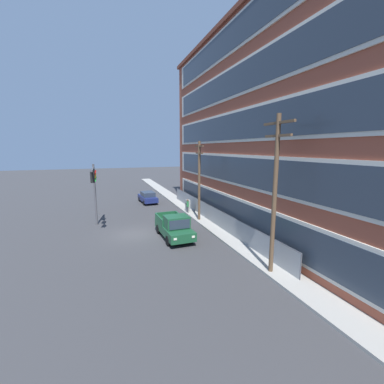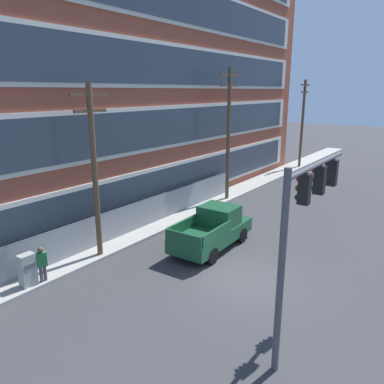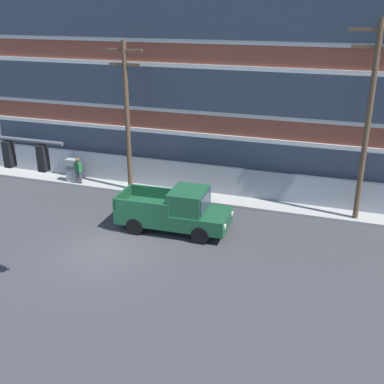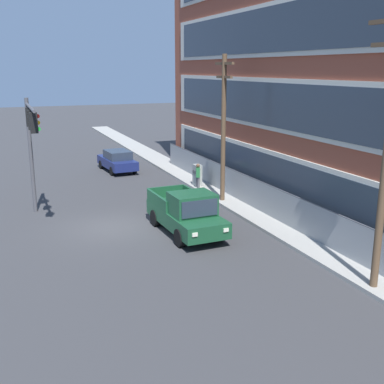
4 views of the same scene
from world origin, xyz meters
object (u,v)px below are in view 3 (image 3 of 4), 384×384
at_px(pickup_truck_dark_green, 176,211).
at_px(utility_pole_near_corner, 127,113).
at_px(electrical_cabinet, 72,171).
at_px(pedestrian_near_cabinet, 79,170).
at_px(utility_pole_midblock, 369,116).

distance_m(pickup_truck_dark_green, utility_pole_near_corner, 6.68).
height_order(pickup_truck_dark_green, utility_pole_near_corner, utility_pole_near_corner).
height_order(utility_pole_near_corner, electrical_cabinet, utility_pole_near_corner).
relative_size(utility_pole_near_corner, pedestrian_near_cabinet, 4.84).
bearing_deg(electrical_cabinet, utility_pole_midblock, 0.07).
distance_m(pickup_truck_dark_green, utility_pole_midblock, 9.71).
xyz_separation_m(utility_pole_near_corner, electrical_cabinet, (-3.74, 0.01, -3.72)).
bearing_deg(pickup_truck_dark_green, electrical_cabinet, 154.34).
xyz_separation_m(pickup_truck_dark_green, pedestrian_near_cabinet, (-7.41, 3.64, 0.00)).
xyz_separation_m(pickup_truck_dark_green, utility_pole_near_corner, (-4.22, 3.82, 3.51)).
distance_m(utility_pole_near_corner, utility_pole_midblock, 12.09).
relative_size(pickup_truck_dark_green, utility_pole_near_corner, 0.65).
bearing_deg(pedestrian_near_cabinet, utility_pole_midblock, 0.76).
bearing_deg(pickup_truck_dark_green, pedestrian_near_cabinet, 153.83).
bearing_deg(pedestrian_near_cabinet, electrical_cabinet, 161.60).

